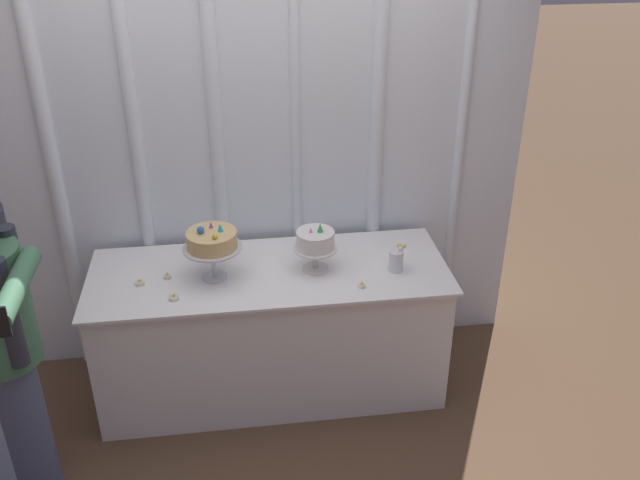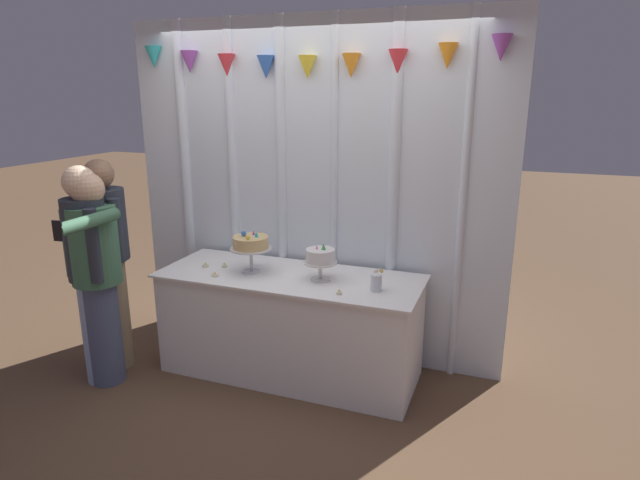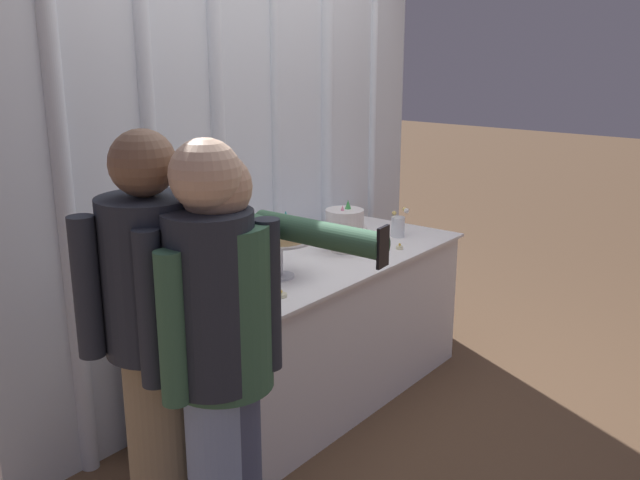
# 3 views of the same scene
# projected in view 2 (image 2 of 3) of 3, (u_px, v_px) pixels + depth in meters

# --- Properties ---
(ground_plane) EXTENTS (24.00, 24.00, 0.00)m
(ground_plane) POSITION_uv_depth(u_px,v_px,m) (286.00, 378.00, 3.97)
(ground_plane) COLOR brown
(draped_curtain) EXTENTS (3.00, 0.15, 2.59)m
(draped_curtain) POSITION_uv_depth(u_px,v_px,m) (307.00, 186.00, 4.09)
(draped_curtain) COLOR silver
(draped_curtain) RESTS_ON ground_plane
(cake_table) EXTENTS (1.91, 0.73, 0.78)m
(cake_table) POSITION_uv_depth(u_px,v_px,m) (290.00, 324.00, 3.96)
(cake_table) COLOR white
(cake_table) RESTS_ON ground_plane
(cake_display_nearleft) EXTENTS (0.30, 0.30, 0.31)m
(cake_display_nearleft) POSITION_uv_depth(u_px,v_px,m) (251.00, 244.00, 3.86)
(cake_display_nearleft) COLOR silver
(cake_display_nearleft) RESTS_ON cake_table
(cake_display_nearright) EXTENTS (0.24, 0.24, 0.27)m
(cake_display_nearright) POSITION_uv_depth(u_px,v_px,m) (320.00, 258.00, 3.71)
(cake_display_nearright) COLOR silver
(cake_display_nearright) RESTS_ON cake_table
(flower_vase) EXTENTS (0.08, 0.12, 0.17)m
(flower_vase) POSITION_uv_depth(u_px,v_px,m) (376.00, 282.00, 3.53)
(flower_vase) COLOR silver
(flower_vase) RESTS_ON cake_table
(tealight_far_left) EXTENTS (0.05, 0.05, 0.04)m
(tealight_far_left) POSITION_uv_depth(u_px,v_px,m) (206.00, 266.00, 4.03)
(tealight_far_left) COLOR beige
(tealight_far_left) RESTS_ON cake_table
(tealight_near_left) EXTENTS (0.04, 0.04, 0.03)m
(tealight_near_left) POSITION_uv_depth(u_px,v_px,m) (224.00, 266.00, 4.02)
(tealight_near_left) COLOR beige
(tealight_near_left) RESTS_ON cake_table
(tealight_near_right) EXTENTS (0.05, 0.05, 0.03)m
(tealight_near_right) POSITION_uv_depth(u_px,v_px,m) (215.00, 275.00, 3.82)
(tealight_near_right) COLOR beige
(tealight_near_right) RESTS_ON cake_table
(tealight_far_right) EXTENTS (0.04, 0.04, 0.03)m
(tealight_far_right) POSITION_uv_depth(u_px,v_px,m) (339.00, 293.00, 3.48)
(tealight_far_right) COLOR beige
(tealight_far_right) RESTS_ON cake_table
(guest_man_pink_jacket) EXTENTS (0.45, 0.42, 1.60)m
(guest_man_pink_jacket) POSITION_uv_depth(u_px,v_px,m) (108.00, 256.00, 3.94)
(guest_man_pink_jacket) COLOR #9E8966
(guest_man_pink_jacket) RESTS_ON ground_plane
(guest_man_dark_suit) EXTENTS (0.39, 0.39, 1.58)m
(guest_man_dark_suit) POSITION_uv_depth(u_px,v_px,m) (89.00, 265.00, 3.71)
(guest_man_dark_suit) COLOR #93ADD6
(guest_man_dark_suit) RESTS_ON ground_plane
(guest_girl_blue_dress) EXTENTS (0.50, 0.66, 1.54)m
(guest_girl_blue_dress) POSITION_uv_depth(u_px,v_px,m) (96.00, 271.00, 3.71)
(guest_girl_blue_dress) COLOR #4C5675
(guest_girl_blue_dress) RESTS_ON ground_plane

